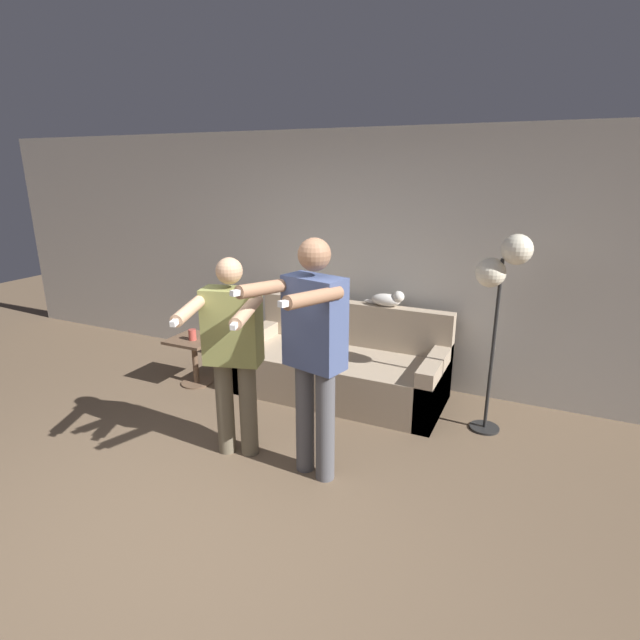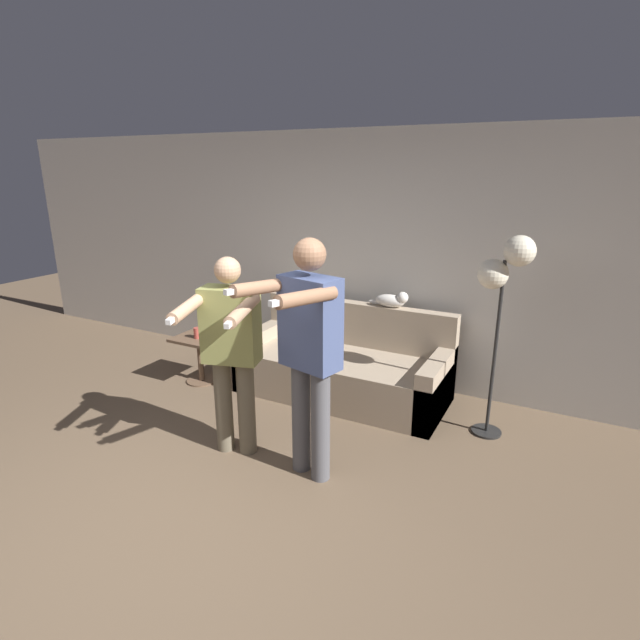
{
  "view_description": "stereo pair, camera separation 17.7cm",
  "coord_description": "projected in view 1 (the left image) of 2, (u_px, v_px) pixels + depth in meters",
  "views": [
    {
      "loc": [
        1.93,
        -2.0,
        2.23
      ],
      "look_at": [
        0.22,
        1.61,
        1.0
      ],
      "focal_mm": 28.0,
      "sensor_mm": 36.0,
      "label": 1
    },
    {
      "loc": [
        2.08,
        -1.93,
        2.23
      ],
      "look_at": [
        0.22,
        1.61,
        1.0
      ],
      "focal_mm": 28.0,
      "sensor_mm": 36.0,
      "label": 2
    }
  ],
  "objects": [
    {
      "name": "ground_plane",
      "position": [
        181.0,
        533.0,
        3.17
      ],
      "size": [
        16.0,
        16.0,
        0.0
      ],
      "primitive_type": "plane",
      "color": "brown"
    },
    {
      "name": "side_table",
      "position": [
        194.0,
        351.0,
        5.25
      ],
      "size": [
        0.47,
        0.47,
        0.51
      ],
      "color": "brown",
      "rests_on": "ground_plane"
    },
    {
      "name": "person_right",
      "position": [
        313.0,
        345.0,
        3.48
      ],
      "size": [
        0.6,
        0.75,
        1.78
      ],
      "rotation": [
        0.0,
        0.0,
        -0.24
      ],
      "color": "#56565B",
      "rests_on": "ground_plane"
    },
    {
      "name": "floor_lamp",
      "position": [
        502.0,
        273.0,
        4.01
      ],
      "size": [
        0.42,
        0.26,
        1.73
      ],
      "color": "black",
      "rests_on": "ground_plane"
    },
    {
      "name": "cup",
      "position": [
        192.0,
        335.0,
        5.14
      ],
      "size": [
        0.08,
        0.08,
        0.11
      ],
      "color": "#B7473D",
      "rests_on": "side_table"
    },
    {
      "name": "couch",
      "position": [
        341.0,
        368.0,
        5.04
      ],
      "size": [
        2.07,
        0.89,
        0.89
      ],
      "color": "tan",
      "rests_on": "ground_plane"
    },
    {
      "name": "person_left",
      "position": [
        232.0,
        347.0,
        3.79
      ],
      "size": [
        0.61,
        0.76,
        1.6
      ],
      "rotation": [
        0.0,
        0.0,
        0.28
      ],
      "color": "#6B604C",
      "rests_on": "ground_plane"
    },
    {
      "name": "cat",
      "position": [
        388.0,
        299.0,
        4.98
      ],
      "size": [
        0.43,
        0.15,
        0.17
      ],
      "color": "silver",
      "rests_on": "couch"
    },
    {
      "name": "wall_back",
      "position": [
        352.0,
        258.0,
        5.29
      ],
      "size": [
        10.0,
        0.05,
        2.6
      ],
      "color": "beige",
      "rests_on": "ground_plane"
    }
  ]
}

